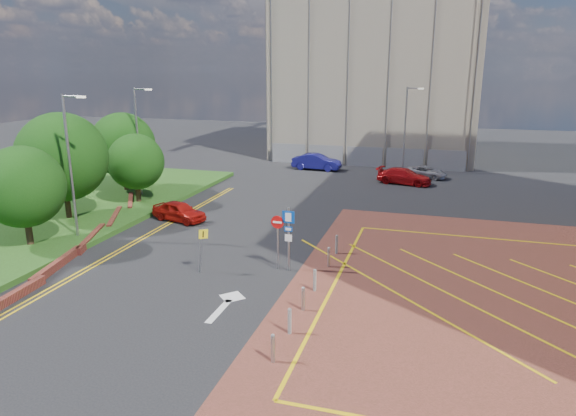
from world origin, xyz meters
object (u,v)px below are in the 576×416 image
at_px(tree_a, 23,187).
at_px(car_red_back, 404,176).
at_px(lamp_left_near, 71,161).
at_px(tree_c, 136,162).
at_px(car_blue_back, 317,162).
at_px(lamp_left_far, 138,137).
at_px(lamp_back, 406,127).
at_px(tree_b, 62,157).
at_px(car_red_left, 179,211).
at_px(tree_d, 123,145).
at_px(sign_cluster, 284,232).
at_px(warning_sign, 201,245).
at_px(car_silver_back, 425,172).

xyz_separation_m(tree_a, car_red_back, (18.50, 22.74, -2.83)).
xyz_separation_m(lamp_left_near, car_red_back, (16.92, 20.74, -3.99)).
relative_size(tree_c, lamp_left_near, 0.61).
bearing_deg(car_blue_back, car_red_back, -112.16).
height_order(lamp_left_far, lamp_back, lamp_left_far).
distance_m(tree_b, car_red_left, 7.95).
xyz_separation_m(tree_d, lamp_left_near, (4.08, -11.00, 0.79)).
bearing_deg(tree_c, tree_a, -92.86).
xyz_separation_m(tree_b, car_red_left, (6.73, 2.25, -3.59)).
bearing_deg(car_blue_back, sign_cluster, -166.76).
bearing_deg(warning_sign, lamp_left_far, 131.41).
distance_m(car_blue_back, car_red_back, 9.66).
height_order(tree_b, warning_sign, tree_b).
bearing_deg(sign_cluster, car_silver_back, 76.78).
relative_size(tree_d, lamp_back, 0.76).
bearing_deg(lamp_left_far, car_red_back, 29.60).
relative_size(lamp_left_near, car_silver_back, 2.06).
height_order(warning_sign, car_red_left, warning_sign).
xyz_separation_m(lamp_left_near, lamp_left_far, (-2.00, 10.00, 0.00)).
bearing_deg(car_red_back, tree_d, 126.81).
height_order(tree_b, car_silver_back, tree_b).
xyz_separation_m(warning_sign, car_silver_back, (9.58, 26.35, -0.89)).
bearing_deg(tree_d, tree_c, -45.00).
xyz_separation_m(lamp_left_near, car_blue_back, (8.20, 24.91, -3.88)).
distance_m(tree_a, lamp_left_far, 12.06).
bearing_deg(car_silver_back, lamp_left_far, 138.31).
distance_m(sign_cluster, car_red_left, 11.10).
relative_size(lamp_back, car_red_left, 2.13).
xyz_separation_m(sign_cluster, car_red_back, (4.20, 21.76, -1.28)).
bearing_deg(lamp_back, tree_c, -134.32).
bearing_deg(lamp_left_far, lamp_back, 40.86).
relative_size(car_red_left, car_silver_back, 0.97).
bearing_deg(lamp_left_near, sign_cluster, -4.56).
xyz_separation_m(sign_cluster, car_blue_back, (-4.52, 25.92, -1.17)).
bearing_deg(sign_cluster, car_blue_back, 99.89).
height_order(sign_cluster, warning_sign, sign_cluster).
height_order(car_red_back, car_silver_back, car_red_back).
bearing_deg(car_red_back, tree_c, 137.22).
distance_m(warning_sign, car_blue_back, 27.38).
bearing_deg(sign_cluster, lamp_left_near, 175.44).
bearing_deg(tree_d, sign_cluster, -35.58).
height_order(tree_c, sign_cluster, tree_c).
bearing_deg(car_red_left, warning_sign, -130.43).
bearing_deg(warning_sign, car_silver_back, 70.02).
height_order(lamp_back, car_blue_back, lamp_back).
distance_m(tree_d, lamp_left_far, 2.44).
xyz_separation_m(tree_c, car_red_left, (4.73, -2.75, -2.55)).
distance_m(tree_c, car_silver_back, 25.41).
xyz_separation_m(tree_a, lamp_back, (18.08, 28.00, 0.86)).
bearing_deg(tree_a, car_silver_back, 52.11).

